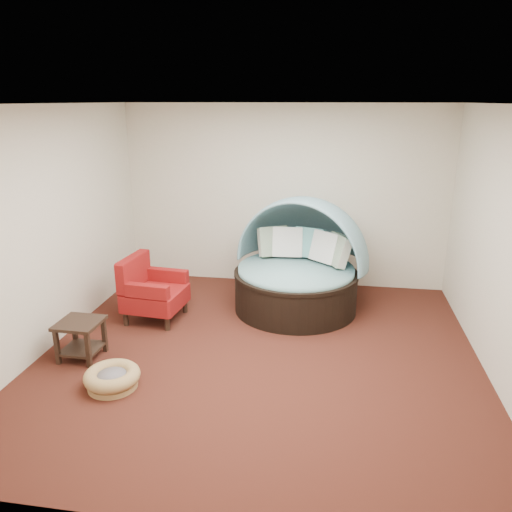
# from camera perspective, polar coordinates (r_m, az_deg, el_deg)

# --- Properties ---
(floor) EXTENTS (5.00, 5.00, 0.00)m
(floor) POSITION_cam_1_polar(r_m,az_deg,el_deg) (5.92, 0.39, -11.22)
(floor) COLOR #431C13
(floor) RESTS_ON ground
(wall_back) EXTENTS (5.00, 0.00, 5.00)m
(wall_back) POSITION_cam_1_polar(r_m,az_deg,el_deg) (7.81, 3.24, 6.78)
(wall_back) COLOR beige
(wall_back) RESTS_ON floor
(wall_front) EXTENTS (5.00, 0.00, 5.00)m
(wall_front) POSITION_cam_1_polar(r_m,az_deg,el_deg) (3.10, -6.76, -10.31)
(wall_front) COLOR beige
(wall_front) RESTS_ON floor
(wall_left) EXTENTS (0.00, 5.00, 5.00)m
(wall_left) POSITION_cam_1_polar(r_m,az_deg,el_deg) (6.27, -22.84, 2.77)
(wall_left) COLOR beige
(wall_left) RESTS_ON floor
(wall_right) EXTENTS (0.00, 5.00, 5.00)m
(wall_right) POSITION_cam_1_polar(r_m,az_deg,el_deg) (5.60, 26.60, 0.65)
(wall_right) COLOR beige
(wall_right) RESTS_ON floor
(ceiling) EXTENTS (5.00, 5.00, 0.00)m
(ceiling) POSITION_cam_1_polar(r_m,az_deg,el_deg) (5.20, 0.45, 17.00)
(ceiling) COLOR white
(ceiling) RESTS_ON wall_back
(canopy_daybed) EXTENTS (2.20, 2.16, 1.58)m
(canopy_daybed) POSITION_cam_1_polar(r_m,az_deg,el_deg) (6.98, 4.95, -0.23)
(canopy_daybed) COLOR black
(canopy_daybed) RESTS_ON floor
(pet_basket) EXTENTS (0.71, 0.71, 0.20)m
(pet_basket) POSITION_cam_1_polar(r_m,az_deg,el_deg) (5.48, -16.11, -13.24)
(pet_basket) COLOR olive
(pet_basket) RESTS_ON floor
(red_armchair) EXTENTS (0.81, 0.81, 0.86)m
(red_armchair) POSITION_cam_1_polar(r_m,az_deg,el_deg) (6.83, -11.90, -3.90)
(red_armchair) COLOR black
(red_armchair) RESTS_ON floor
(side_table) EXTENTS (0.48, 0.48, 0.45)m
(side_table) POSITION_cam_1_polar(r_m,az_deg,el_deg) (6.07, -19.42, -8.44)
(side_table) COLOR black
(side_table) RESTS_ON floor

